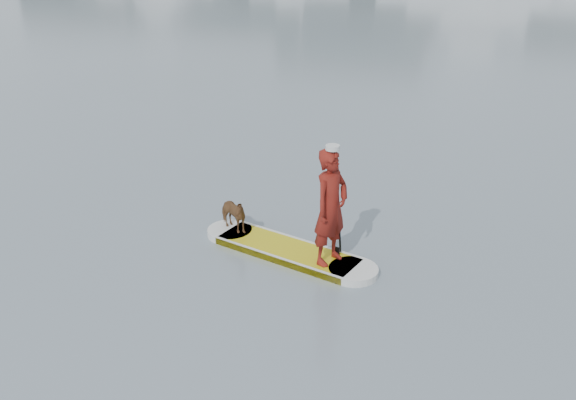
% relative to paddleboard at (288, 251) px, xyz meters
% --- Properties ---
extents(ground, '(140.00, 140.00, 0.00)m').
position_rel_paddleboard_xyz_m(ground, '(-1.15, -1.06, -0.06)').
color(ground, slate).
rests_on(ground, ground).
extents(paddleboard, '(3.21, 1.45, 0.12)m').
position_rel_paddleboard_xyz_m(paddleboard, '(0.00, 0.00, 0.00)').
color(paddleboard, gold).
rests_on(paddleboard, ground).
extents(paddler, '(0.69, 0.82, 1.91)m').
position_rel_paddleboard_xyz_m(paddler, '(0.78, -0.21, 1.01)').
color(paddler, maroon).
rests_on(paddler, paddleboard).
extents(white_cap, '(0.22, 0.22, 0.07)m').
position_rel_paddleboard_xyz_m(white_cap, '(0.78, -0.21, 2.00)').
color(white_cap, silver).
rests_on(white_cap, paddler).
extents(dog, '(0.82, 0.67, 0.63)m').
position_rel_paddleboard_xyz_m(dog, '(-1.15, 0.31, 0.38)').
color(dog, '#55301D').
rests_on(dog, paddleboard).
extents(paddle, '(0.11, 0.30, 2.00)m').
position_rel_paddleboard_xyz_m(paddle, '(0.84, 0.02, 0.74)').
color(paddle, black).
rests_on(paddle, ground).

